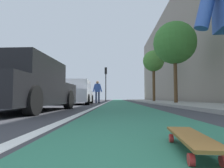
{
  "coord_description": "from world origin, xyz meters",
  "views": [
    {
      "loc": [
        -0.54,
        0.32,
        0.37
      ],
      "look_at": [
        9.92,
        0.54,
        1.11
      ],
      "focal_mm": 32.45,
      "sensor_mm": 36.0,
      "label": 1
    }
  ],
  "objects": [
    {
      "name": "bike_lane_paint",
      "position": [
        24.0,
        0.0,
        0.0
      ],
      "size": [
        56.0,
        2.06,
        0.0
      ],
      "primitive_type": "cube",
      "color": "#2D7256",
      "rests_on": "ground"
    },
    {
      "name": "traffic_light",
      "position": [
        23.87,
        1.58,
        2.85
      ],
      "size": [
        0.33,
        0.28,
        4.11
      ],
      "color": "#2D2D2D",
      "rests_on": "ground"
    },
    {
      "name": "ground_plane",
      "position": [
        10.0,
        0.0,
        0.0
      ],
      "size": [
        80.0,
        80.0,
        0.0
      ],
      "primitive_type": "plane",
      "color": "#38383D"
    },
    {
      "name": "street_tree_far",
      "position": [
        18.49,
        -3.22,
        3.84
      ],
      "size": [
        1.99,
        1.99,
        4.89
      ],
      "color": "brown",
      "rests_on": "ground"
    },
    {
      "name": "lane_stripe_white",
      "position": [
        20.0,
        1.18,
        0.0
      ],
      "size": [
        52.0,
        0.16,
        0.01
      ],
      "primitive_type": "cube",
      "color": "silver",
      "rests_on": "ground"
    },
    {
      "name": "pedestrian_distant",
      "position": [
        15.13,
        1.78,
        0.98
      ],
      "size": [
        0.48,
        0.75,
        1.71
      ],
      "color": "#384260",
      "rests_on": "ground"
    },
    {
      "name": "building_facade",
      "position": [
        22.0,
        -6.22,
        5.62
      ],
      "size": [
        40.0,
        1.2,
        11.24
      ],
      "primitive_type": "cube",
      "color": "gray",
      "rests_on": "ground"
    },
    {
      "name": "skateboard",
      "position": [
        0.9,
        -0.2,
        0.09
      ],
      "size": [
        0.85,
        0.27,
        0.11
      ],
      "color": "red",
      "rests_on": "ground"
    },
    {
      "name": "street_tree_mid",
      "position": [
        11.55,
        -3.22,
        3.7
      ],
      "size": [
        2.56,
        2.56,
        5.0
      ],
      "color": "brown",
      "rests_on": "ground"
    },
    {
      "name": "parked_car_near",
      "position": [
        5.14,
        2.94,
        0.72
      ],
      "size": [
        4.57,
        2.14,
        1.49
      ],
      "color": "black",
      "rests_on": "ground"
    },
    {
      "name": "parked_car_mid",
      "position": [
        11.96,
        2.87,
        0.69
      ],
      "size": [
        4.56,
        2.17,
        1.46
      ],
      "color": "silver",
      "rests_on": "ground"
    },
    {
      "name": "sidewalk_curb",
      "position": [
        18.0,
        -3.62,
        0.06
      ],
      "size": [
        52.0,
        3.2,
        0.11
      ],
      "primitive_type": "cube",
      "color": "#9E9B93",
      "rests_on": "ground"
    }
  ]
}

